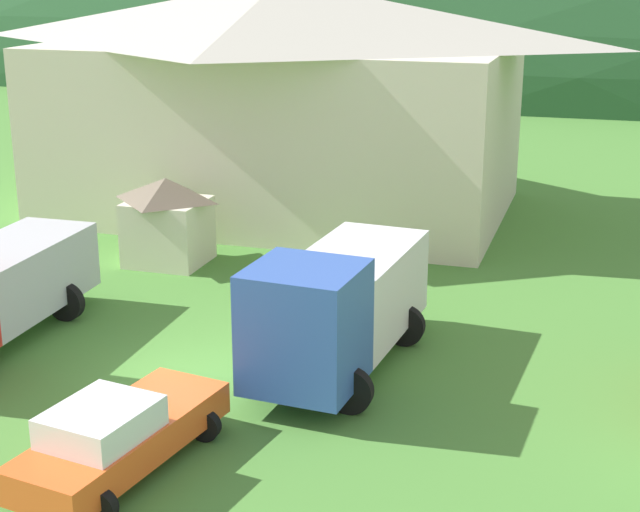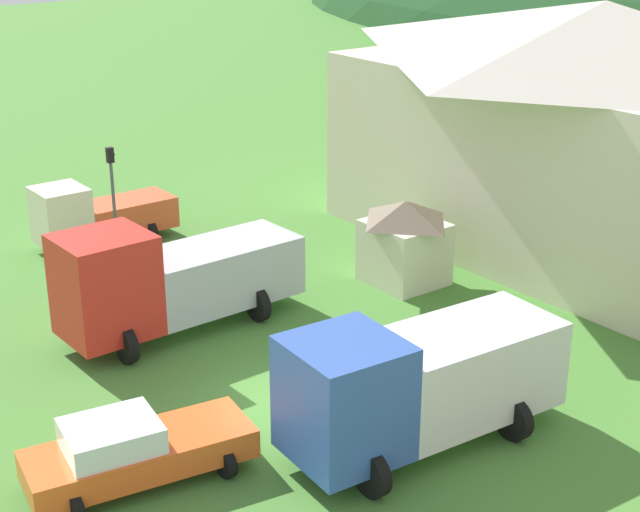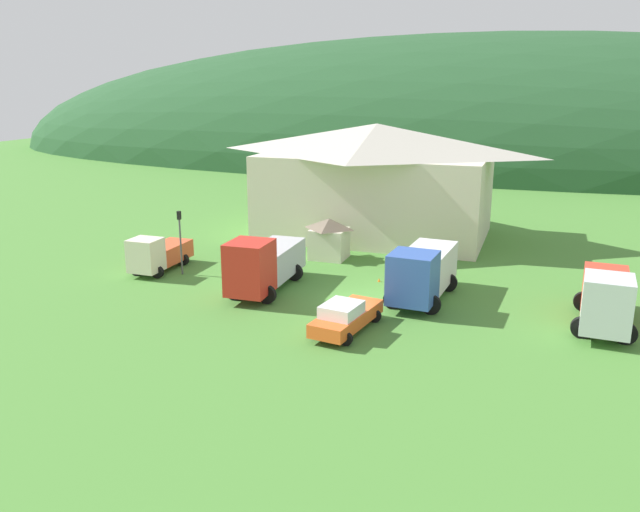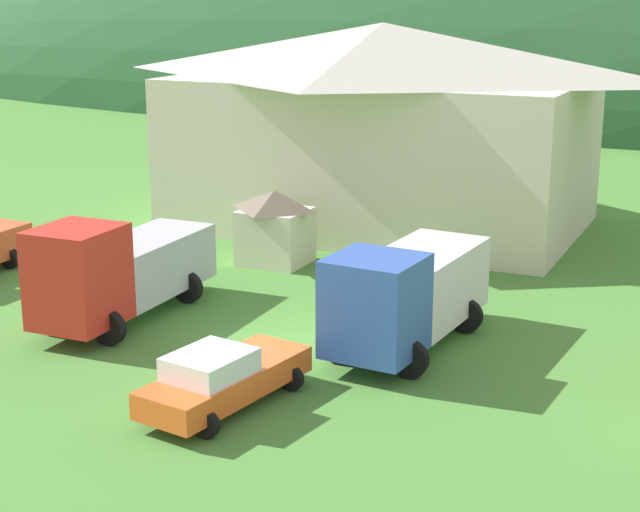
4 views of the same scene
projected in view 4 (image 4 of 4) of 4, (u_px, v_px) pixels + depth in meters
ground_plane at (273, 348)px, 29.83m from camera, size 200.00×200.00×0.00m
forested_hill_backdrop at (629, 103)px, 94.84m from camera, size 177.63×60.00×39.75m
depot_building at (382, 123)px, 44.50m from camera, size 19.24×12.20×9.17m
play_shed_cream at (275, 226)px, 38.72m from camera, size 2.71×2.52×2.96m
crane_truck_red at (117, 269)px, 31.78m from camera, size 3.26×7.78×3.61m
box_truck_blue at (405, 292)px, 29.32m from camera, size 3.58×7.40×3.37m
service_pickup_orange at (223, 378)px, 25.35m from camera, size 2.82×5.43×1.66m
traffic_cone_near_pickup at (343, 309)px, 33.42m from camera, size 0.36×0.36×0.48m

